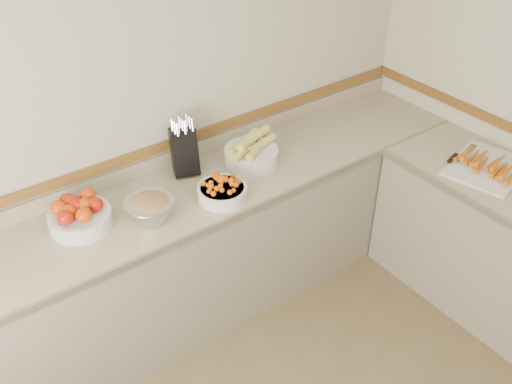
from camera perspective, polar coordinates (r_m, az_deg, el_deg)
back_wall at (r=3.24m, az=-11.98°, el=7.59°), size 4.00×0.00×4.00m
counter_back at (r=3.48m, az=-7.90°, el=-6.79°), size 4.00×0.65×1.08m
knife_block at (r=3.36m, az=-7.18°, el=4.17°), size 0.20×0.22×0.36m
tomato_bowl at (r=3.08m, az=-17.29°, el=-2.16°), size 0.33×0.33×0.16m
cherry_tomato_bowl at (r=3.16m, az=-3.39°, el=0.19°), size 0.28×0.28×0.15m
corn_bowl at (r=3.45m, az=-0.49°, el=3.98°), size 0.36×0.33×0.20m
rhubarb_bowl at (r=3.03m, az=-10.54°, el=-1.62°), size 0.27×0.27×0.15m
cutting_board at (r=3.70m, az=22.10°, el=2.49°), size 0.58×0.50×0.07m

